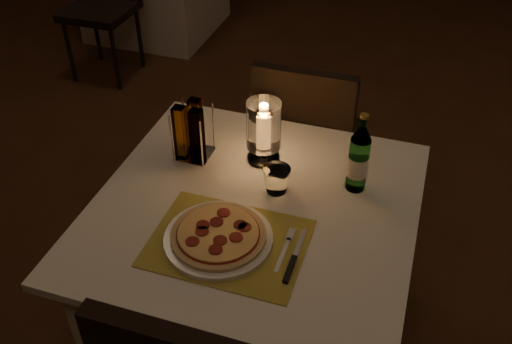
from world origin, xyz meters
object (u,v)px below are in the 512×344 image
(plate, at_px, (218,238))
(hurricane_candle, at_px, (264,127))
(pizza, at_px, (218,234))
(chair_far, at_px, (306,134))
(main_table, at_px, (254,283))
(water_bottle, at_px, (358,160))
(tumbler, at_px, (277,180))

(plate, distance_m, hurricane_candle, 0.44)
(pizza, height_order, hurricane_candle, hurricane_candle)
(hurricane_candle, bearing_deg, plate, -90.61)
(chair_far, height_order, pizza, chair_far)
(main_table, height_order, pizza, pizza)
(main_table, xyz_separation_m, water_bottle, (0.28, 0.19, 0.48))
(tumbler, bearing_deg, hurricane_candle, 121.69)
(water_bottle, relative_size, hurricane_candle, 1.24)
(tumbler, distance_m, water_bottle, 0.27)
(chair_far, distance_m, hurricane_candle, 0.57)
(chair_far, height_order, hurricane_candle, hurricane_candle)
(plate, height_order, tumbler, tumbler)
(plate, bearing_deg, pizza, 49.99)
(pizza, height_order, water_bottle, water_bottle)
(pizza, xyz_separation_m, tumbler, (0.10, 0.27, 0.02))
(main_table, distance_m, plate, 0.42)
(chair_far, bearing_deg, main_table, -90.00)
(pizza, distance_m, hurricane_candle, 0.43)
(tumbler, xyz_separation_m, water_bottle, (0.24, 0.09, 0.07))
(water_bottle, bearing_deg, hurricane_candle, 170.93)
(water_bottle, distance_m, hurricane_candle, 0.33)
(chair_far, relative_size, tumbler, 10.17)
(chair_far, bearing_deg, pizza, -93.19)
(pizza, relative_size, hurricane_candle, 1.24)
(chair_far, height_order, plate, chair_far)
(pizza, relative_size, tumbler, 3.16)
(main_table, height_order, hurricane_candle, hurricane_candle)
(main_table, relative_size, tumbler, 11.30)
(water_bottle, bearing_deg, tumbler, -158.38)
(plate, distance_m, water_bottle, 0.51)
(chair_far, relative_size, hurricane_candle, 3.98)
(chair_far, height_order, water_bottle, water_bottle)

